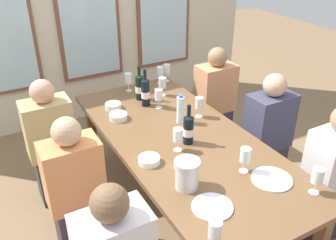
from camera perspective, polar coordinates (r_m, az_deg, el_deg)
name	(u,v)px	position (r m, az deg, el deg)	size (l,w,h in m)	color
ground_plane	(181,213)	(3.16, 2.00, -14.37)	(12.00, 12.00, 0.00)	#816547
dining_table	(182,146)	(2.75, 2.24, -4.15)	(0.98, 2.22, 0.74)	brown
white_plate_0	(272,179)	(2.39, 15.94, -8.90)	(0.26, 0.26, 0.01)	white
white_plate_1	(212,207)	(2.12, 6.97, -13.37)	(0.24, 0.24, 0.01)	white
metal_pitcher	(187,174)	(2.20, 3.00, -8.45)	(0.16, 0.16, 0.19)	silver
wine_bottle_0	(140,87)	(3.27, -4.48, 5.23)	(0.08, 0.08, 0.32)	black
wine_bottle_1	(188,129)	(2.60, 3.22, -1.41)	(0.08, 0.08, 0.30)	black
wine_bottle_2	(146,92)	(3.14, -3.54, 4.42)	(0.08, 0.08, 0.33)	black
tasting_bowl_0	(113,106)	(3.16, -8.58, 2.18)	(0.14, 0.14, 0.05)	white
tasting_bowl_1	(183,164)	(2.40, 2.36, -6.94)	(0.12, 0.12, 0.04)	white
tasting_bowl_2	(149,160)	(2.44, -2.97, -6.29)	(0.15, 0.15, 0.04)	white
tasting_bowl_3	(118,116)	(2.98, -7.80, 0.56)	(0.15, 0.15, 0.05)	white
water_bottle	(181,110)	(2.87, 1.98, 1.65)	(0.06, 0.06, 0.24)	white
wine_glass_0	(178,136)	(2.51, 1.56, -2.53)	(0.07, 0.07, 0.17)	white
wine_glass_1	(245,156)	(2.36, 12.02, -5.58)	(0.07, 0.07, 0.17)	white
wine_glass_2	(317,177)	(2.31, 22.40, -8.24)	(0.07, 0.07, 0.17)	white
wine_glass_3	(215,231)	(1.84, 7.39, -16.85)	(0.07, 0.07, 0.17)	white
wine_glass_4	(199,104)	(2.96, 4.92, 2.53)	(0.07, 0.07, 0.17)	white
wine_glass_5	(162,83)	(3.33, -0.90, 5.79)	(0.07, 0.07, 0.17)	white
wine_glass_6	(160,72)	(3.59, -1.26, 7.49)	(0.07, 0.07, 0.17)	white
wine_glass_7	(128,79)	(3.45, -6.27, 6.45)	(0.07, 0.07, 0.17)	white
wine_glass_8	(159,95)	(3.10, -1.48, 3.94)	(0.07, 0.07, 0.17)	white
wine_glass_9	(167,70)	(3.65, -0.20, 7.92)	(0.07, 0.07, 0.17)	white
seated_person_0	(52,145)	(3.18, -17.77, -3.77)	(0.38, 0.24, 1.11)	#2E3436
seated_person_1	(214,103)	(3.75, 7.29, 2.68)	(0.38, 0.24, 1.11)	#332B42
seated_person_3	(329,179)	(2.90, 24.00, -8.46)	(0.38, 0.24, 1.11)	#302935
seated_person_4	(76,193)	(2.62, -14.25, -11.02)	(0.38, 0.24, 1.11)	#392F35
seated_person_5	(267,138)	(3.24, 15.24, -2.68)	(0.38, 0.24, 1.11)	#352D3C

